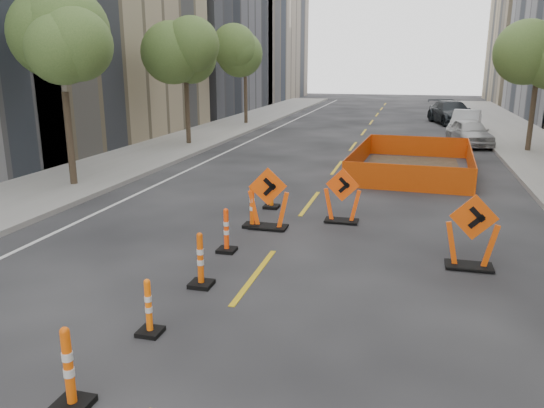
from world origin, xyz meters
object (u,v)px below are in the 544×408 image
(chevron_sign_center, at_px, (342,195))
(chevron_sign_right, at_px, (472,232))
(chevron_sign_left, at_px, (268,198))
(channelizer_7, at_px, (271,190))
(parked_car_mid, at_px, (466,122))
(channelizer_3, at_px, (149,307))
(channelizer_2, at_px, (69,368))
(parked_car_near, at_px, (470,133))
(channelizer_5, at_px, (226,230))
(parked_car_far, at_px, (451,113))
(channelizer_6, at_px, (252,206))
(channelizer_4, at_px, (200,260))

(chevron_sign_center, xyz_separation_m, chevron_sign_right, (3.08, -2.66, 0.06))
(chevron_sign_left, xyz_separation_m, chevron_sign_right, (4.87, -1.60, -0.01))
(channelizer_7, bearing_deg, parked_car_mid, 69.98)
(chevron_sign_center, bearing_deg, channelizer_3, -103.50)
(channelizer_2, relative_size, parked_car_mid, 0.26)
(parked_car_near, bearing_deg, chevron_sign_right, -107.61)
(channelizer_3, height_order, parked_car_mid, parked_car_mid)
(channelizer_5, distance_m, parked_car_far, 29.79)
(chevron_sign_left, bearing_deg, parked_car_far, 58.17)
(channelizer_7, xyz_separation_m, chevron_sign_left, (0.45, -2.00, 0.26))
(channelizer_5, distance_m, channelizer_6, 1.98)
(channelizer_4, bearing_deg, parked_car_near, 71.88)
(channelizer_5, xyz_separation_m, chevron_sign_right, (5.34, 0.37, 0.29))
(channelizer_4, bearing_deg, channelizer_2, -92.01)
(chevron_sign_left, distance_m, parked_car_near, 17.85)
(parked_car_near, bearing_deg, parked_car_far, 78.99)
(channelizer_6, distance_m, chevron_sign_right, 5.57)
(parked_car_mid, bearing_deg, parked_car_far, 104.40)
(chevron_sign_left, relative_size, chevron_sign_right, 1.01)
(chevron_sign_right, bearing_deg, channelizer_7, 145.64)
(chevron_sign_left, relative_size, parked_car_near, 0.41)
(channelizer_2, height_order, channelizer_4, channelizer_2)
(channelizer_3, height_order, channelizer_6, channelizer_6)
(channelizer_2, relative_size, channelizer_7, 1.01)
(channelizer_2, distance_m, channelizer_4, 3.96)
(chevron_sign_right, distance_m, parked_car_mid, 23.15)
(channelizer_3, height_order, channelizer_4, channelizer_4)
(channelizer_4, relative_size, channelizer_6, 0.97)
(channelizer_2, relative_size, channelizer_3, 1.19)
(channelizer_4, relative_size, chevron_sign_left, 0.67)
(channelizer_3, height_order, parked_car_far, parked_car_far)
(channelizer_2, bearing_deg, chevron_sign_center, 76.05)
(chevron_sign_right, bearing_deg, channelizer_6, 162.83)
(parked_car_near, relative_size, parked_car_mid, 0.92)
(chevron_sign_center, bearing_deg, channelizer_4, -108.90)
(chevron_sign_center, distance_m, parked_car_far, 26.38)
(channelizer_4, bearing_deg, parked_car_mid, 74.72)
(chevron_sign_center, xyz_separation_m, parked_car_mid, (4.86, 20.42, -0.03))
(channelizer_2, distance_m, channelizer_5, 5.94)
(channelizer_2, bearing_deg, channelizer_7, 90.07)
(channelizer_2, relative_size, parked_car_near, 0.28)
(channelizer_4, relative_size, chevron_sign_right, 0.68)
(channelizer_6, distance_m, chevron_sign_left, 0.52)
(channelizer_5, xyz_separation_m, channelizer_7, (0.02, 3.96, 0.04))
(channelizer_7, height_order, chevron_sign_left, chevron_sign_left)
(channelizer_5, height_order, parked_car_far, parked_car_far)
(channelizer_5, distance_m, parked_car_near, 19.86)
(channelizer_4, bearing_deg, parked_car_far, 78.29)
(channelizer_4, xyz_separation_m, chevron_sign_left, (0.29, 3.95, 0.27))
(chevron_sign_right, relative_size, parked_car_far, 0.29)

